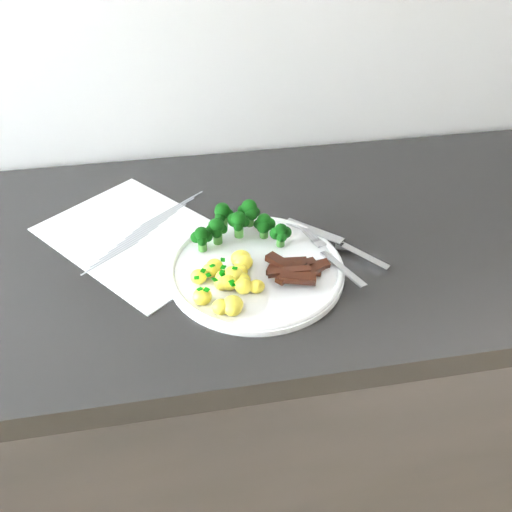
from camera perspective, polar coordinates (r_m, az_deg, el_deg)
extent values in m
cube|color=black|center=(1.15, -2.83, -15.75)|extent=(2.32, 0.58, 0.87)
cube|color=white|center=(0.86, -12.75, 2.14)|extent=(0.36, 0.37, 0.00)
cube|color=slate|center=(0.91, -9.12, 5.22)|extent=(0.11, 0.09, 0.00)
cube|color=slate|center=(0.90, -9.97, 4.52)|extent=(0.11, 0.09, 0.00)
cube|color=slate|center=(0.88, -10.85, 3.79)|extent=(0.10, 0.09, 0.00)
cube|color=slate|center=(0.87, -11.75, 3.04)|extent=(0.10, 0.08, 0.00)
cube|color=slate|center=(0.86, -12.68, 2.27)|extent=(0.10, 0.08, 0.00)
cube|color=slate|center=(0.84, -13.63, 1.47)|extent=(0.09, 0.08, 0.00)
cube|color=slate|center=(0.83, -14.62, 0.65)|extent=(0.09, 0.07, 0.00)
cube|color=slate|center=(0.82, -15.63, -0.20)|extent=(0.08, 0.07, 0.00)
cylinder|color=white|center=(0.77, 0.00, -1.48)|extent=(0.26, 0.26, 0.01)
torus|color=white|center=(0.76, 0.00, -1.16)|extent=(0.26, 0.26, 0.01)
cylinder|color=#336B23|center=(0.80, -1.89, 2.77)|extent=(0.01, 0.01, 0.02)
sphere|color=black|center=(0.79, -1.29, 3.76)|extent=(0.02, 0.02, 0.02)
sphere|color=black|center=(0.79, -2.39, 3.96)|extent=(0.02, 0.02, 0.02)
sphere|color=black|center=(0.78, -1.96, 3.22)|extent=(0.01, 0.01, 0.01)
sphere|color=black|center=(0.79, -1.92, 4.08)|extent=(0.02, 0.02, 0.02)
cylinder|color=#336B23|center=(0.81, 0.87, 2.67)|extent=(0.01, 0.01, 0.02)
sphere|color=black|center=(0.81, 1.49, 3.54)|extent=(0.02, 0.02, 0.02)
sphere|color=black|center=(0.81, 0.89, 3.83)|extent=(0.02, 0.02, 0.02)
sphere|color=black|center=(0.81, 0.27, 3.51)|extent=(0.02, 0.02, 0.02)
sphere|color=black|center=(0.80, 0.81, 3.23)|extent=(0.02, 0.02, 0.02)
sphere|color=black|center=(0.80, 0.88, 3.91)|extent=(0.02, 0.02, 0.02)
cylinder|color=#336B23|center=(0.80, -4.22, 2.06)|extent=(0.01, 0.01, 0.02)
sphere|color=black|center=(0.80, -3.63, 2.94)|extent=(0.01, 0.01, 0.01)
sphere|color=black|center=(0.80, -4.48, 3.35)|extent=(0.02, 0.02, 0.02)
sphere|color=black|center=(0.79, -4.90, 2.82)|extent=(0.02, 0.02, 0.02)
sphere|color=black|center=(0.79, -4.32, 2.52)|extent=(0.02, 0.02, 0.02)
sphere|color=black|center=(0.79, -4.30, 3.36)|extent=(0.02, 0.02, 0.02)
cylinder|color=#336B23|center=(0.82, -0.75, 4.04)|extent=(0.01, 0.01, 0.02)
sphere|color=black|center=(0.81, -0.10, 4.89)|extent=(0.02, 0.02, 0.02)
sphere|color=black|center=(0.82, -0.75, 5.29)|extent=(0.02, 0.02, 0.02)
sphere|color=black|center=(0.82, -1.41, 5.00)|extent=(0.02, 0.02, 0.02)
sphere|color=black|center=(0.81, -0.49, 4.66)|extent=(0.02, 0.02, 0.02)
sphere|color=black|center=(0.81, -0.76, 5.40)|extent=(0.02, 0.02, 0.02)
cylinder|color=#336B23|center=(0.82, -3.65, 3.71)|extent=(0.01, 0.01, 0.02)
sphere|color=black|center=(0.81, -3.06, 4.65)|extent=(0.02, 0.02, 0.02)
sphere|color=black|center=(0.82, -4.00, 4.89)|extent=(0.02, 0.02, 0.02)
sphere|color=black|center=(0.80, -3.95, 4.24)|extent=(0.02, 0.02, 0.02)
sphere|color=black|center=(0.81, -3.71, 5.03)|extent=(0.02, 0.02, 0.02)
cylinder|color=#336B23|center=(0.80, 2.71, 1.68)|extent=(0.01, 0.01, 0.02)
sphere|color=black|center=(0.79, 3.28, 2.62)|extent=(0.02, 0.02, 0.02)
sphere|color=black|center=(0.80, 2.64, 2.84)|extent=(0.02, 0.02, 0.02)
sphere|color=black|center=(0.79, 2.17, 2.50)|extent=(0.02, 0.02, 0.02)
sphere|color=black|center=(0.78, 2.84, 2.13)|extent=(0.02, 0.02, 0.02)
sphere|color=black|center=(0.79, 2.76, 2.83)|extent=(0.02, 0.02, 0.02)
cylinder|color=#336B23|center=(0.79, -5.89, 1.20)|extent=(0.01, 0.01, 0.02)
sphere|color=black|center=(0.78, -5.36, 2.13)|extent=(0.02, 0.02, 0.02)
sphere|color=black|center=(0.79, -6.16, 2.30)|extent=(0.01, 0.01, 0.01)
sphere|color=black|center=(0.78, -6.57, 2.05)|extent=(0.02, 0.02, 0.02)
sphere|color=black|center=(0.78, -5.93, 1.63)|extent=(0.01, 0.01, 0.01)
sphere|color=black|center=(0.78, -5.99, 2.42)|extent=(0.02, 0.02, 0.02)
ellipsoid|color=#F6DE4D|center=(0.72, -3.00, -2.89)|extent=(0.03, 0.02, 0.02)
ellipsoid|color=#F6DE4D|center=(0.73, -1.53, -2.62)|extent=(0.02, 0.02, 0.02)
ellipsoid|color=#F6DE4D|center=(0.73, -3.56, -2.37)|extent=(0.02, 0.02, 0.02)
ellipsoid|color=#F6DE4D|center=(0.73, -6.31, -2.26)|extent=(0.02, 0.02, 0.02)
ellipsoid|color=#F6DE4D|center=(0.73, -2.49, -2.17)|extent=(0.03, 0.03, 0.03)
ellipsoid|color=#F6DE4D|center=(0.69, -2.58, -5.72)|extent=(0.03, 0.02, 0.02)
ellipsoid|color=#F6DE4D|center=(0.76, -1.67, -0.27)|extent=(0.03, 0.03, 0.03)
ellipsoid|color=#F6DE4D|center=(0.69, -3.86, -5.58)|extent=(0.02, 0.02, 0.02)
ellipsoid|color=#F6DE4D|center=(0.72, -3.68, -3.02)|extent=(0.02, 0.02, 0.02)
ellipsoid|color=#F6DE4D|center=(0.72, -1.37, -3.30)|extent=(0.02, 0.02, 0.02)
ellipsoid|color=#F6DE4D|center=(0.69, -2.56, -5.34)|extent=(0.03, 0.03, 0.02)
ellipsoid|color=#F6DE4D|center=(0.74, -1.77, -1.74)|extent=(0.02, 0.02, 0.02)
ellipsoid|color=#F6DE4D|center=(0.72, 0.06, -3.36)|extent=(0.02, 0.02, 0.02)
ellipsoid|color=#F6DE4D|center=(0.75, -4.57, -1.11)|extent=(0.03, 0.02, 0.02)
ellipsoid|color=#F6DE4D|center=(0.74, -5.09, -1.60)|extent=(0.02, 0.02, 0.02)
ellipsoid|color=#F6DE4D|center=(0.75, -1.38, -0.70)|extent=(0.03, 0.02, 0.02)
ellipsoid|color=#F6DE4D|center=(0.70, -5.90, -4.42)|extent=(0.03, 0.03, 0.02)
cube|color=#046403|center=(0.69, -6.53, -2.37)|extent=(0.01, 0.01, 0.00)
cube|color=#046403|center=(0.69, -2.70, -2.81)|extent=(0.01, 0.01, 0.00)
cube|color=#046403|center=(0.69, -4.54, -2.59)|extent=(0.01, 0.01, 0.00)
cube|color=#046403|center=(0.73, -3.66, -0.42)|extent=(0.01, 0.01, 0.00)
cube|color=#046403|center=(0.70, -5.24, -2.08)|extent=(0.01, 0.01, 0.00)
cube|color=#046403|center=(0.70, -3.74, -1.76)|extent=(0.01, 0.01, 0.00)
cube|color=#046403|center=(0.69, -6.19, -3.62)|extent=(0.01, 0.01, 0.00)
cube|color=#046403|center=(0.68, -5.44, -3.70)|extent=(0.01, 0.01, 0.00)
cube|color=#046403|center=(0.71, -3.62, -1.23)|extent=(0.01, 0.01, 0.00)
cube|color=#046403|center=(0.69, -2.58, -3.13)|extent=(0.01, 0.01, 0.00)
cube|color=#046403|center=(0.70, -5.81, -1.60)|extent=(0.01, 0.01, 0.00)
cube|color=#046403|center=(0.72, -4.83, -1.07)|extent=(0.01, 0.01, 0.00)
cube|color=#046403|center=(0.70, -3.73, -1.99)|extent=(0.01, 0.01, 0.00)
cube|color=#046403|center=(0.72, -2.33, -1.33)|extent=(0.01, 0.01, 0.00)
cube|color=black|center=(0.76, 5.98, -1.24)|extent=(0.06, 0.03, 0.01)
cube|color=black|center=(0.76, 3.89, -0.76)|extent=(0.05, 0.02, 0.01)
cube|color=black|center=(0.75, 4.94, -1.42)|extent=(0.06, 0.03, 0.01)
cube|color=black|center=(0.74, 3.19, -1.95)|extent=(0.05, 0.04, 0.01)
cube|color=black|center=(0.76, 4.33, -1.23)|extent=(0.07, 0.03, 0.01)
cube|color=black|center=(0.73, 3.88, -1.79)|extent=(0.05, 0.05, 0.01)
cube|color=black|center=(0.73, 5.85, -1.83)|extent=(0.05, 0.03, 0.01)
cube|color=black|center=(0.72, 4.59, -2.41)|extent=(0.05, 0.03, 0.01)
cube|color=black|center=(0.73, 3.63, -1.71)|extent=(0.06, 0.02, 0.01)
cube|color=black|center=(0.75, 3.06, -0.97)|extent=(0.05, 0.06, 0.01)
cube|color=#BBBBC0|center=(0.76, 9.48, -1.38)|extent=(0.04, 0.10, 0.01)
cube|color=#BBBBC0|center=(0.80, 6.86, 1.44)|extent=(0.02, 0.03, 0.00)
cylinder|color=#BBBBC0|center=(0.81, 6.38, 2.42)|extent=(0.01, 0.03, 0.00)
cylinder|color=#BBBBC0|center=(0.81, 6.15, 2.34)|extent=(0.01, 0.03, 0.00)
cylinder|color=#BBBBC0|center=(0.81, 5.92, 2.27)|extent=(0.01, 0.03, 0.00)
cylinder|color=#BBBBC0|center=(0.81, 5.70, 2.19)|extent=(0.01, 0.03, 0.00)
cube|color=#BBBBC0|center=(0.83, 6.33, 2.78)|extent=(0.08, 0.09, 0.01)
cube|color=#BBBBC0|center=(0.80, 11.54, -0.06)|extent=(0.07, 0.07, 0.02)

